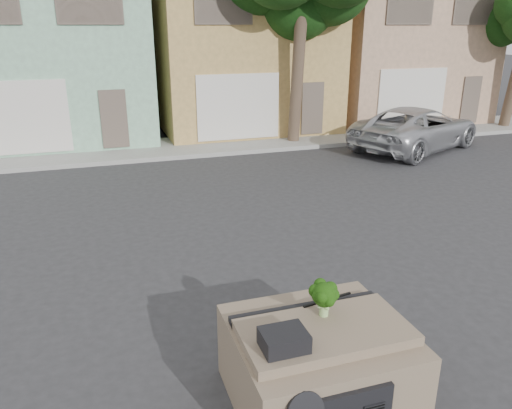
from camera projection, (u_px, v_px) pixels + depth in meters
ground_plane at (245, 285)px, 8.79m from camera, size 120.00×120.00×0.00m
sidewalk at (161, 149)px, 18.15m from camera, size 40.00×3.00×0.15m
townhouse_mint at (50, 40)px, 19.45m from camera, size 7.20×8.20×7.55m
townhouse_tan at (235, 38)px, 21.64m from camera, size 7.20×8.20×7.55m
townhouse_beige at (386, 37)px, 23.84m from camera, size 7.20×8.20×7.55m
silver_pickup at (414, 149)px, 18.40m from camera, size 6.15×4.66×1.55m
tree_near at (298, 27)px, 17.57m from camera, size 4.40×4.00×8.50m
car_dashboard at (318, 361)px, 5.92m from camera, size 2.00×1.80×1.12m
instrument_hump at (284, 340)px, 5.21m from camera, size 0.48×0.38×0.20m
wiper_arm at (327, 300)px, 6.15m from camera, size 0.69×0.15×0.02m
broccoli at (324, 299)px, 5.77m from camera, size 0.49×0.49×0.43m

